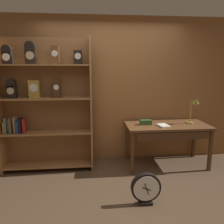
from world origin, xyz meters
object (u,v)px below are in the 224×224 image
Objects in this scene: workbench at (167,129)px; open_repair_manual at (163,126)px; bookshelf at (43,103)px; toolbox_small at (146,122)px; desk_lamp at (194,106)px; round_clock_large at (146,189)px.

open_repair_manual is at bearing -137.56° from workbench.
workbench is (2.10, -0.07, -0.47)m from bookshelf.
toolbox_small reaches higher than workbench.
desk_lamp is 0.66m from open_repair_manual.
workbench is 0.40m from toolbox_small.
toolbox_small is (-0.85, 0.01, -0.27)m from desk_lamp.
open_repair_manual is (-0.58, -0.12, -0.29)m from desk_lamp.
workbench is 0.17m from open_repair_manual.
bookshelf reaches higher than toolbox_small.
desk_lamp reaches higher than toolbox_small.
open_repair_manual is (0.27, -0.14, -0.03)m from toolbox_small.
workbench is at bearing -176.54° from desk_lamp.
open_repair_manual is at bearing -167.78° from desk_lamp.
workbench is 3.37× the size of round_clock_large.
workbench is at bearing 33.12° from open_repair_manual.
bookshelf is 5.20× the size of round_clock_large.
toolbox_small is at bearing 144.11° from open_repair_manual.
round_clock_large is at bearing -127.56° from open_repair_manual.
toolbox_small is at bearing 179.29° from desk_lamp.
desk_lamp reaches higher than open_repair_manual.
desk_lamp is at bearing -0.88° from bookshelf.
desk_lamp is 0.89m from toolbox_small.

